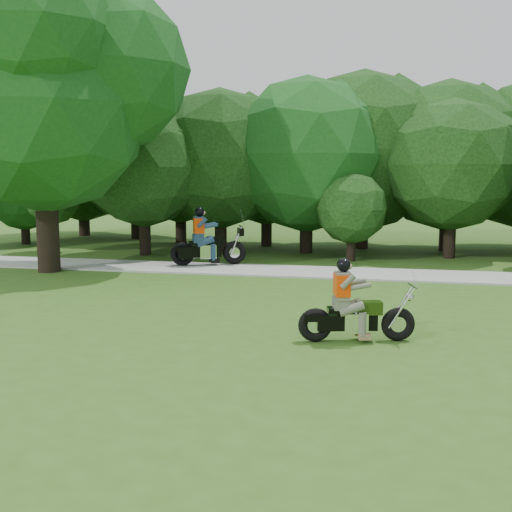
# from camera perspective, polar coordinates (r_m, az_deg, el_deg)

# --- Properties ---
(ground) EXTENTS (100.00, 100.00, 0.00)m
(ground) POSITION_cam_1_polar(r_m,az_deg,el_deg) (11.79, 11.79, -7.89)
(ground) COLOR #365A19
(ground) RESTS_ON ground
(walkway) EXTENTS (60.00, 2.20, 0.06)m
(walkway) POSITION_cam_1_polar(r_m,az_deg,el_deg) (19.61, 12.15, -1.65)
(walkway) COLOR #A6A6A1
(walkway) RESTS_ON ground
(tree_line) EXTENTS (39.14, 12.19, 7.15)m
(tree_line) POSITION_cam_1_polar(r_m,az_deg,el_deg) (25.73, 13.29, 8.36)
(tree_line) COLOR black
(tree_line) RESTS_ON ground
(big_tree_west) EXTENTS (8.64, 6.56, 9.96)m
(big_tree_west) POSITION_cam_1_polar(r_m,az_deg,el_deg) (21.26, -18.12, 14.34)
(big_tree_west) COLOR black
(big_tree_west) RESTS_ON ground
(chopper_motorcycle) EXTENTS (2.14, 0.91, 1.55)m
(chopper_motorcycle) POSITION_cam_1_polar(r_m,az_deg,el_deg) (11.88, 8.47, -4.86)
(chopper_motorcycle) COLOR black
(chopper_motorcycle) RESTS_ON ground
(touring_motorcycle) EXTENTS (2.35, 1.49, 1.90)m
(touring_motorcycle) POSITION_cam_1_polar(r_m,az_deg,el_deg) (20.94, -4.65, 1.06)
(touring_motorcycle) COLOR black
(touring_motorcycle) RESTS_ON walkway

